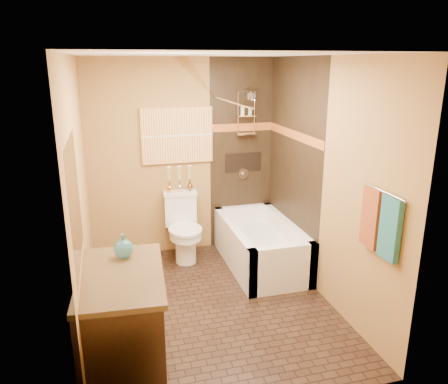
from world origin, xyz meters
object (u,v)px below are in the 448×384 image
object	(u,v)px
sunset_painting	(177,135)
vanity	(123,326)
bathtub	(260,248)
toilet	(183,227)

from	to	relation	value
sunset_painting	vanity	bearing A→B (deg)	-109.92
bathtub	vanity	xyz separation A→B (m)	(-1.72, -1.61, 0.24)
toilet	vanity	distance (m)	2.23
sunset_painting	bathtub	size ratio (longest dim) A/B	0.60
toilet	sunset_painting	bearing A→B (deg)	94.91
sunset_painting	toilet	xyz separation A→B (m)	(-0.00, -0.27, -1.13)
sunset_painting	bathtub	bearing A→B (deg)	-39.56
bathtub	toilet	distance (m)	1.01
toilet	vanity	size ratio (longest dim) A/B	0.78
toilet	vanity	world-z (taller)	vanity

